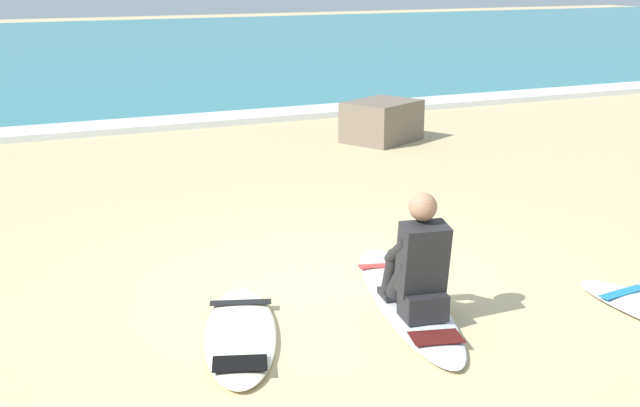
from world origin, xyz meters
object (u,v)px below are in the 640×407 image
object	(u,v)px
surfboard_main	(406,299)
surfboard_spare_near	(240,333)
shoreline_rock	(382,121)
surfer_seated	(418,267)

from	to	relation	value
surfboard_main	surfboard_spare_near	size ratio (longest dim) A/B	1.40
surfboard_main	shoreline_rock	bearing A→B (deg)	63.16
surfer_seated	shoreline_rock	world-z (taller)	surfer_seated
surfer_seated	shoreline_rock	distance (m)	6.87
surfboard_main	surfboard_spare_near	xyz separation A→B (m)	(-1.42, -0.06, 0.00)
surfboard_spare_near	shoreline_rock	xyz separation A→B (m)	(4.37, 5.88, 0.27)
surfboard_main	surfboard_spare_near	world-z (taller)	same
surfboard_main	surfer_seated	distance (m)	0.53
surfboard_main	shoreline_rock	distance (m)	6.54
surfboard_main	shoreline_rock	world-z (taller)	shoreline_rock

